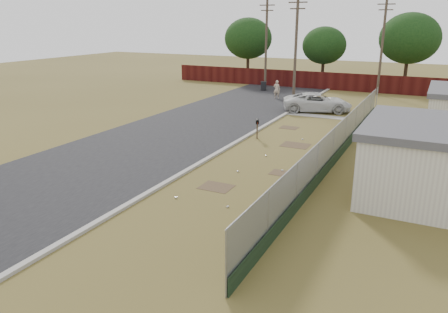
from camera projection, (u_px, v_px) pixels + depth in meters
The scene contains 12 objects.
ground at pixel (273, 159), 23.15m from camera, with size 120.00×120.00×0.00m, color brown.
street at pixel (225, 117), 32.89m from camera, with size 15.10×60.00×0.12m.
chainlink_fence at pixel (337, 147), 22.47m from camera, with size 0.10×27.06×2.02m.
privacy_fence at pixel (301, 79), 46.79m from camera, with size 30.00×0.12×1.80m, color #3F100D.
utility_poles at pixel (314, 46), 40.96m from camera, with size 12.60×8.24×9.00m.
horizon_trees at pixel (369, 46), 41.54m from camera, with size 33.32×31.94×7.78m.
fire_hydrant at pixel (256, 224), 14.87m from camera, with size 0.44×0.44×0.83m.
mailbox at pixel (257, 123), 26.73m from camera, with size 0.37×0.53×1.24m.
pickup_truck at pixel (317, 102), 34.72m from camera, with size 2.47×5.36×1.49m, color silver.
pedestrian at pixel (277, 89), 40.44m from camera, with size 0.61×0.40×1.69m, color #C4AC8F.
trash_bin at pixel (264, 86), 45.15m from camera, with size 0.77×0.75×0.91m.
scattered_litter at pixel (254, 170), 21.27m from camera, with size 2.92×11.31×0.07m.
Camera 1 is at (7.45, -20.91, 7.06)m, focal length 35.00 mm.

